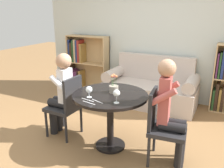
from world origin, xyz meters
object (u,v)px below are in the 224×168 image
Objects in this scene: couch at (150,88)px; flower_vase at (114,87)px; chair_right at (162,124)px; wine_glass_right at (116,94)px; bookshelf_left at (83,63)px; person_left at (61,92)px; chair_left at (67,104)px; wine_glass_left at (89,90)px; person_right at (171,111)px.

flower_vase reaches higher than couch.
chair_right is 0.65m from wine_glass_right.
bookshelf_left is 2.93m from wine_glass_right.
flower_vase is (0.79, 0.08, 0.16)m from person_left.
wine_glass_right is (-0.48, -0.23, 0.37)m from chair_right.
wine_glass_right is 0.36m from flower_vase.
couch is 1.43× the size of person_left.
chair_left is at bearing -173.07° from flower_vase.
wine_glass_left is 0.87× the size of wine_glass_right.
person_left is 1.02m from wine_glass_right.
wine_glass_left is at bearing 177.29° from wine_glass_right.
wine_glass_right is at bearing -2.71° from wine_glass_left.
chair_right is at bearing 94.17° from person_right.
flower_vase is (1.72, -1.91, 0.22)m from bookshelf_left.
person_left is 7.62× the size of wine_glass_right.
chair_right is 5.60× the size of wine_glass_right.
wine_glass_left is at bearing -55.18° from bookshelf_left.
wine_glass_left is (-0.18, -1.93, 0.54)m from couch.
person_right is (1.54, 0.02, 0.01)m from person_left.
person_left is at bearing -114.06° from couch.
flower_vase reaches higher than chair_right.
chair_left is at bearing 84.24° from chair_right.
chair_left and chair_right have the same top height.
wine_glass_left is 0.56× the size of flower_vase.
flower_vase is at bearing 55.82° from wine_glass_left.
person_left reaches higher than chair_right.
wine_glass_right is at bearing -49.29° from bookshelf_left.
person_right is at bearing -65.68° from couch.
wine_glass_left is (-0.95, -0.23, 0.17)m from person_right.
person_right is 5.08× the size of flower_vase.
chair_left is 3.60× the size of flower_vase.
bookshelf_left is at bearing 44.12° from chair_right.
chair_right is at bearing 13.68° from wine_glass_left.
bookshelf_left is 3.17m from person_right.
chair_left is 1.37m from chair_right.
chair_right reaches higher than wine_glass_left.
bookshelf_left is 0.96× the size of person_right.
wine_glass_right is at bearing -84.17° from couch.
couch is 1.87m from chair_left.
couch is 1.37× the size of person_right.
person_left is 0.81m from flower_vase.
wine_glass_right reaches higher than wine_glass_left.
couch is 1.92m from person_left.
person_left is 8.77× the size of wine_glass_left.
couch reaches higher than chair_left.
wine_glass_left is 0.38m from wine_glass_right.
chair_left is 1.46m from person_right.
chair_right is 0.20m from person_right.
person_right is at bearing 13.38° from wine_glass_left.
chair_right is at bearing -68.34° from couch.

